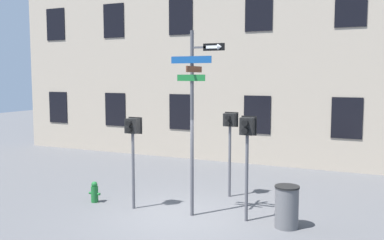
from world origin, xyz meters
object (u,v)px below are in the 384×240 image
at_px(fire_hydrant, 95,192).
at_px(pedestrian_signal_left, 133,136).
at_px(trash_bin, 287,207).
at_px(pedestrian_signal_across, 230,130).
at_px(street_sign_pole, 194,107).
at_px(pedestrian_signal_right, 247,139).

bearing_deg(fire_hydrant, pedestrian_signal_left, -2.05).
bearing_deg(fire_hydrant, trash_bin, 1.89).
relative_size(pedestrian_signal_across, trash_bin, 2.50).
bearing_deg(trash_bin, pedestrian_signal_left, -176.84).
xyz_separation_m(pedestrian_signal_left, fire_hydrant, (-1.33, 0.05, -1.70)).
xyz_separation_m(pedestrian_signal_left, trash_bin, (4.12, 0.23, -1.48)).
bearing_deg(pedestrian_signal_left, fire_hydrant, 177.95).
bearing_deg(street_sign_pole, pedestrian_signal_left, -176.28).
bearing_deg(trash_bin, street_sign_pole, -177.25).
bearing_deg(pedestrian_signal_across, street_sign_pole, -96.64).
bearing_deg(pedestrian_signal_right, trash_bin, -3.05).
bearing_deg(pedestrian_signal_across, fire_hydrant, -147.40).
relative_size(pedestrian_signal_right, fire_hydrant, 4.35).
bearing_deg(fire_hydrant, street_sign_pole, 1.23).
bearing_deg(pedestrian_signal_left, pedestrian_signal_right, 5.18).
relative_size(street_sign_pole, fire_hydrant, 7.84).
height_order(pedestrian_signal_left, pedestrian_signal_right, pedestrian_signal_right).
bearing_deg(street_sign_pole, trash_bin, 2.75).
relative_size(fire_hydrant, trash_bin, 0.60).
distance_m(pedestrian_signal_left, trash_bin, 4.38).
relative_size(pedestrian_signal_right, pedestrian_signal_across, 1.03).
xyz_separation_m(pedestrian_signal_right, fire_hydrant, (-4.44, -0.23, -1.79)).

